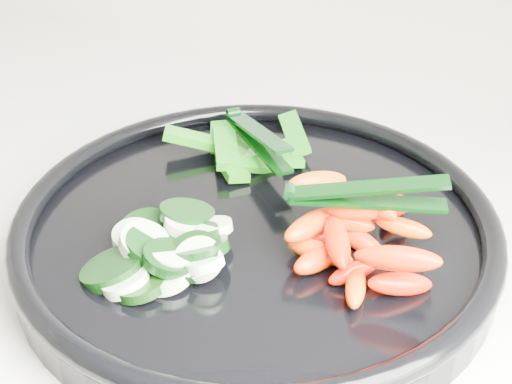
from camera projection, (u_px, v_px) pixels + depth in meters
The scene contains 6 objects.
veggie_tray at pixel (256, 229), 0.55m from camera, with size 0.40×0.40×0.04m.
cucumber_pile at pixel (165, 248), 0.51m from camera, with size 0.11×0.13×0.04m.
carrot_pile at pixel (353, 232), 0.51m from camera, with size 0.14×0.15×0.06m.
pepper_pile at pixel (246, 150), 0.64m from camera, with size 0.13×0.12×0.04m.
tong_carrot at pixel (363, 194), 0.50m from camera, with size 0.11×0.06×0.02m.
tong_pepper at pixel (256, 136), 0.62m from camera, with size 0.10×0.08×0.02m.
Camera 1 is at (-0.00, 1.30, 1.28)m, focal length 50.00 mm.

